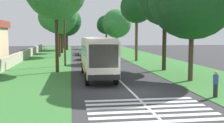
% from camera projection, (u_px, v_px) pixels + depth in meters
% --- Properties ---
extents(ground, '(160.00, 160.00, 0.00)m').
position_uv_depth(ground, '(132.00, 92.00, 19.86)').
color(ground, '#333335').
extents(grass_verge_left, '(120.00, 8.00, 0.04)m').
position_uv_depth(grass_verge_left, '(37.00, 68.00, 33.47)').
color(grass_verge_left, '#387533').
rests_on(grass_verge_left, ground).
extents(grass_verge_right, '(120.00, 8.00, 0.04)m').
position_uv_depth(grass_verge_right, '(170.00, 66.00, 35.80)').
color(grass_verge_right, '#387533').
rests_on(grass_verge_right, ground).
extents(centre_line, '(110.00, 0.16, 0.01)m').
position_uv_depth(centre_line, '(106.00, 67.00, 34.64)').
color(centre_line, silver).
rests_on(centre_line, ground).
extents(coach_bus, '(11.16, 2.62, 3.73)m').
position_uv_depth(coach_bus, '(97.00, 55.00, 26.36)').
color(coach_bus, silver).
rests_on(coach_bus, ground).
extents(zebra_crossing, '(4.95, 6.80, 0.01)m').
position_uv_depth(zebra_crossing, '(149.00, 109.00, 15.47)').
color(zebra_crossing, silver).
rests_on(zebra_crossing, ground).
extents(trailing_car_0, '(4.30, 1.78, 1.43)m').
position_uv_depth(trailing_car_0, '(87.00, 56.00, 44.85)').
color(trailing_car_0, navy).
rests_on(trailing_car_0, ground).
extents(trailing_car_1, '(4.30, 1.78, 1.43)m').
position_uv_depth(trailing_car_1, '(83.00, 52.00, 54.09)').
color(trailing_car_1, '#B7A893').
rests_on(trailing_car_1, ground).
extents(roadside_tree_left_0, '(8.51, 6.76, 10.79)m').
position_uv_depth(roadside_tree_left_0, '(58.00, 16.00, 49.71)').
color(roadside_tree_left_0, '#3D2D1E').
rests_on(roadside_tree_left_0, grass_verge_left).
extents(roadside_tree_left_1, '(9.12, 7.33, 10.80)m').
position_uv_depth(roadside_tree_left_1, '(66.00, 22.00, 70.66)').
color(roadside_tree_left_1, '#3D2D1E').
rests_on(roadside_tree_left_1, grass_verge_left).
extents(roadside_tree_left_2, '(6.75, 5.39, 11.03)m').
position_uv_depth(roadside_tree_left_2, '(63.00, 19.00, 78.83)').
color(roadside_tree_left_2, '#3D2D1E').
rests_on(roadside_tree_left_2, grass_verge_left).
extents(roadside_tree_left_3, '(6.00, 5.01, 8.95)m').
position_uv_depth(roadside_tree_left_3, '(61.00, 23.00, 59.61)').
color(roadside_tree_left_3, '#3D2D1E').
rests_on(roadside_tree_left_3, grass_verge_left).
extents(roadside_tree_right_0, '(6.62, 5.50, 9.31)m').
position_uv_depth(roadside_tree_right_0, '(106.00, 25.00, 79.47)').
color(roadside_tree_right_0, '#4C3826').
rests_on(roadside_tree_right_0, grass_verge_right).
extents(roadside_tree_right_1, '(7.13, 6.45, 9.59)m').
position_uv_depth(roadside_tree_right_1, '(116.00, 24.00, 63.37)').
color(roadside_tree_right_1, '#4C3826').
rests_on(roadside_tree_right_1, grass_verge_right).
extents(roadside_tree_right_2, '(5.81, 4.88, 10.50)m').
position_uv_depth(roadside_tree_right_2, '(136.00, 8.00, 42.13)').
color(roadside_tree_right_2, brown).
rests_on(roadside_tree_right_2, grass_verge_right).
extents(utility_pole, '(0.24, 1.40, 7.84)m').
position_uv_depth(utility_pole, '(65.00, 34.00, 35.58)').
color(utility_pole, '#473828').
rests_on(utility_pole, grass_verge_left).
extents(roadside_wall, '(70.00, 0.40, 1.42)m').
position_uv_depth(roadside_wall, '(15.00, 59.00, 37.84)').
color(roadside_wall, '#B2A893').
rests_on(roadside_wall, grass_verge_left).
extents(pedestrian, '(0.34, 0.34, 1.69)m').
position_uv_depth(pedestrian, '(216.00, 84.00, 18.12)').
color(pedestrian, '#26262D').
rests_on(pedestrian, grass_verge_right).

